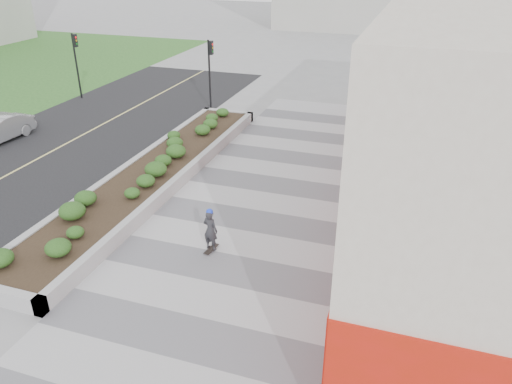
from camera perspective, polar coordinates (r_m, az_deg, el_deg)
ground at (r=14.77m, az=-5.86°, el=-12.57°), size 160.00×160.00×0.00m
walkway at (r=17.00m, az=-1.76°, el=-6.56°), size 8.00×36.00×0.01m
building at (r=20.12m, az=23.73°, el=9.01°), size 6.04×24.08×8.00m
planter at (r=22.13m, az=-11.64°, el=2.34°), size 3.00×18.00×0.90m
street at (r=26.01m, az=-24.15°, el=3.21°), size 10.00×40.00×0.00m
traffic_signal_near at (r=31.10m, az=-5.25°, el=14.31°), size 0.33×0.28×4.20m
traffic_signal_far at (r=35.35m, az=-19.87°, el=14.39°), size 0.33×0.28×4.20m
manhole_cover at (r=16.86m, az=-0.15°, el=-6.86°), size 0.44×0.44×0.01m
skateboarder at (r=16.58m, az=-5.24°, el=-4.33°), size 0.58×0.74×1.60m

